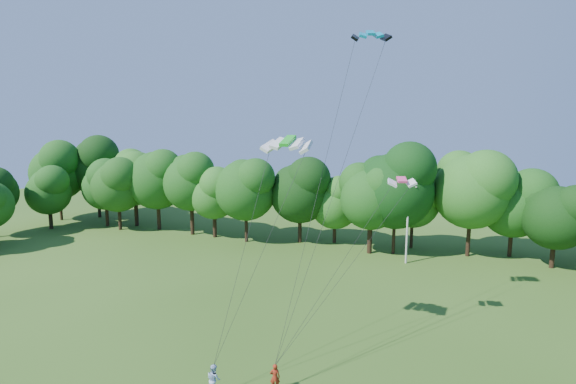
% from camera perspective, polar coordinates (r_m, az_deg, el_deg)
% --- Properties ---
extents(utility_pole, '(1.66, 0.57, 8.56)m').
position_cam_1_polar(utility_pole, '(49.29, 14.92, -3.86)').
color(utility_pole, beige).
rests_on(utility_pole, ground).
extents(kite_flyer_left, '(0.68, 0.55, 1.60)m').
position_cam_1_polar(kite_flyer_left, '(27.49, -1.67, -22.45)').
color(kite_flyer_left, maroon).
rests_on(kite_flyer_left, ground).
extents(kite_flyer_right, '(1.07, 1.00, 1.75)m').
position_cam_1_polar(kite_flyer_right, '(27.47, -9.40, -22.40)').
color(kite_flyer_right, '#A0B8DF').
rests_on(kite_flyer_right, ground).
extents(kite_teal, '(2.82, 1.91, 0.55)m').
position_cam_1_polar(kite_teal, '(32.57, 10.44, 19.26)').
color(kite_teal, '#0584AB').
rests_on(kite_teal, ground).
extents(kite_green, '(3.19, 1.60, 0.69)m').
position_cam_1_polar(kite_green, '(28.15, -0.04, 6.52)').
color(kite_green, green).
rests_on(kite_green, ground).
extents(kite_pink, '(2.07, 1.41, 0.37)m').
position_cam_1_polar(kite_pink, '(31.59, 14.25, 1.53)').
color(kite_pink, '#F14383').
rests_on(kite_pink, ground).
extents(tree_back_west, '(7.83, 7.83, 11.38)m').
position_cam_1_polar(tree_back_west, '(66.20, -20.84, 1.50)').
color(tree_back_west, black).
rests_on(tree_back_west, ground).
extents(tree_back_center, '(9.48, 9.48, 13.79)m').
position_cam_1_polar(tree_back_center, '(51.84, 13.54, 1.56)').
color(tree_back_center, black).
rests_on(tree_back_center, ground).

